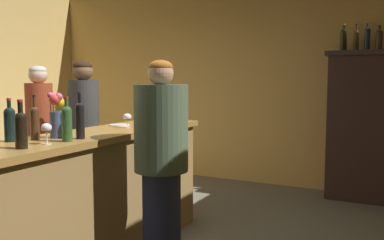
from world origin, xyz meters
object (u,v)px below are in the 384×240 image
(display_cabinet, at_px, (364,124))
(wine_glass_rear, at_px, (46,129))
(wine_bottle_riesling, at_px, (10,123))
(display_bottle_center, at_px, (367,38))
(flower_arrangement, at_px, (57,114))
(display_bottle_left, at_px, (344,39))
(cheese_plate, at_px, (119,125))
(wine_glass_front, at_px, (127,118))
(patron_in_grey, at_px, (84,131))
(wine_bottle_merlot, at_px, (165,109))
(wine_bottle_pinot, at_px, (80,119))
(display_bottle_midleft, at_px, (356,39))
(wine_bottle_malbec, at_px, (67,122))
(wine_bottle_syrah, at_px, (35,121))
(bartender, at_px, (161,163))
(display_bottle_midright, at_px, (379,39))
(patron_tall, at_px, (40,128))
(bar_counter, at_px, (99,195))
(wine_bottle_rose, at_px, (21,128))

(display_cabinet, xyz_separation_m, wine_glass_rear, (-1.67, -3.50, 0.21))
(wine_bottle_riesling, xyz_separation_m, display_bottle_center, (1.97, 3.53, 0.80))
(wine_bottle_riesling, xyz_separation_m, flower_arrangement, (0.15, 0.29, 0.04))
(wine_bottle_riesling, height_order, display_bottle_left, display_bottle_left)
(cheese_plate, bearing_deg, wine_glass_front, -31.93)
(display_cabinet, height_order, patron_in_grey, display_cabinet)
(wine_bottle_merlot, height_order, wine_glass_rear, wine_bottle_merlot)
(wine_glass_rear, bearing_deg, wine_bottle_riesling, -174.64)
(wine_bottle_pinot, xyz_separation_m, display_bottle_midleft, (1.51, 3.20, 0.77))
(wine_bottle_malbec, height_order, display_bottle_center, display_bottle_center)
(wine_bottle_malbec, bearing_deg, wine_bottle_syrah, -170.91)
(wine_bottle_merlot, xyz_separation_m, wine_bottle_riesling, (-0.33, -1.52, -0.01))
(display_bottle_center, bearing_deg, bartender, -111.29)
(display_cabinet, relative_size, wine_bottle_pinot, 5.50)
(display_bottle_midright, bearing_deg, cheese_plate, -130.92)
(wine_bottle_malbec, height_order, bartender, bartender)
(display_bottle_left, distance_m, display_bottle_midright, 0.40)
(wine_bottle_malbec, height_order, wine_bottle_syrah, wine_bottle_syrah)
(flower_arrangement, bearing_deg, patron_tall, 140.97)
(bar_counter, distance_m, wine_bottle_rose, 1.10)
(bar_counter, relative_size, wine_bottle_riesling, 8.24)
(display_bottle_center, bearing_deg, wine_bottle_malbec, -115.96)
(wine_bottle_riesling, relative_size, patron_in_grey, 0.18)
(wine_bottle_rose, xyz_separation_m, bartender, (0.53, 0.78, -0.31))
(wine_bottle_riesling, relative_size, wine_glass_front, 2.34)
(wine_glass_front, distance_m, flower_arrangement, 0.78)
(wine_bottle_pinot, distance_m, display_bottle_midright, 3.74)
(wine_glass_rear, distance_m, bartender, 0.83)
(wine_bottle_rose, xyz_separation_m, display_bottle_center, (1.66, 3.70, 0.80))
(wine_bottle_pinot, bearing_deg, display_cabinet, 62.88)
(display_bottle_midright, bearing_deg, wine_bottle_merlot, -131.52)
(display_bottle_left, bearing_deg, display_bottle_center, -0.00)
(display_bottle_left, xyz_separation_m, patron_in_grey, (-2.35, -2.06, -1.05))
(wine_bottle_merlot, relative_size, patron_tall, 0.19)
(display_cabinet, distance_m, wine_bottle_malbec, 3.73)
(wine_bottle_merlot, bearing_deg, wine_glass_rear, -90.63)
(cheese_plate, height_order, display_bottle_midright, display_bottle_midright)
(wine_bottle_syrah, xyz_separation_m, wine_bottle_rose, (0.23, -0.31, -0.00))
(display_bottle_midleft, bearing_deg, cheese_plate, -127.20)
(bar_counter, bearing_deg, cheese_plate, 106.00)
(bar_counter, distance_m, display_bottle_midright, 3.71)
(display_bottle_midleft, bearing_deg, wine_bottle_syrah, -117.50)
(wine_bottle_riesling, relative_size, display_bottle_midleft, 0.91)
(wine_bottle_malbec, height_order, display_bottle_left, display_bottle_left)
(wine_glass_front, height_order, bartender, bartender)
(wine_bottle_merlot, height_order, wine_bottle_pinot, wine_bottle_pinot)
(wine_bottle_syrah, height_order, cheese_plate, wine_bottle_syrah)
(cheese_plate, bearing_deg, flower_arrangement, -83.53)
(display_cabinet, bearing_deg, wine_glass_front, -125.44)
(wine_glass_front, bearing_deg, patron_tall, 164.27)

